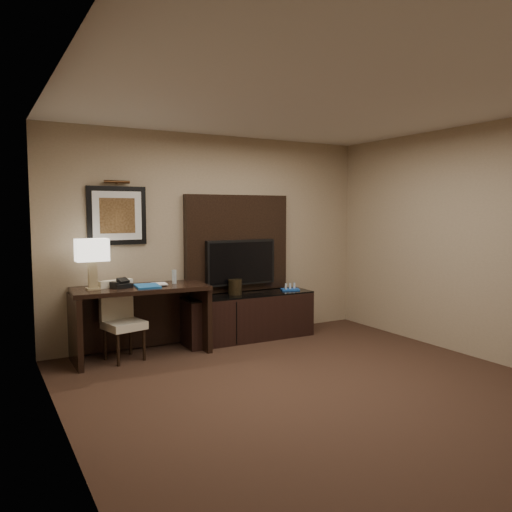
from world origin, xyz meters
TOP-DOWN VIEW (x-y plane):
  - floor at (0.00, 0.00)m, footprint 4.50×5.00m
  - ceiling at (0.00, 0.00)m, footprint 4.50×5.00m
  - wall_back at (0.00, 2.50)m, footprint 4.50×0.01m
  - wall_left at (-2.25, 0.00)m, footprint 0.01×5.00m
  - wall_right at (2.25, 0.00)m, footprint 0.01×5.00m
  - desk at (-1.13, 2.12)m, footprint 1.59×0.78m
  - credenza at (0.34, 2.20)m, footprint 1.79×0.55m
  - tv_wall_panel at (0.30, 2.44)m, footprint 1.50×0.12m
  - tv at (0.30, 2.34)m, footprint 1.00×0.08m
  - artwork at (-1.30, 2.48)m, footprint 0.70×0.04m
  - picture_light at (-1.30, 2.44)m, footprint 0.04×0.04m
  - desk_chair at (-1.35, 2.06)m, footprint 0.49×0.54m
  - table_lamp at (-1.66, 2.16)m, footprint 0.35×0.22m
  - desk_phone at (-1.36, 2.14)m, footprint 0.25×0.24m
  - blue_folder at (-1.08, 2.04)m, footprint 0.30×0.38m
  - book at (-0.99, 2.12)m, footprint 0.17×0.04m
  - water_bottle at (-0.71, 2.15)m, footprint 0.07×0.07m
  - ice_bucket at (0.15, 2.22)m, footprint 0.22×0.22m
  - minibar_tray at (0.98, 2.17)m, footprint 0.28×0.22m

SIDE VIEW (x-z plane):
  - floor at x=0.00m, z-range -0.01..0.00m
  - credenza at x=0.34m, z-range 0.00..0.61m
  - desk at x=-1.13m, z-range 0.00..0.83m
  - desk_chair at x=-1.35m, z-range 0.00..0.84m
  - minibar_tray at x=0.98m, z-range 0.61..0.70m
  - ice_bucket at x=0.15m, z-range 0.61..0.81m
  - blue_folder at x=-1.08m, z-range 0.83..0.85m
  - desk_phone at x=-1.36m, z-range 0.83..0.93m
  - water_bottle at x=-0.71m, z-range 0.83..0.99m
  - book at x=-0.99m, z-range 0.83..1.05m
  - tv at x=0.30m, z-range 0.72..1.32m
  - table_lamp at x=-1.66m, z-range 0.83..1.36m
  - tv_wall_panel at x=0.30m, z-range 0.62..1.92m
  - wall_back at x=0.00m, z-range 0.00..2.70m
  - wall_left at x=-2.25m, z-range 0.00..2.70m
  - wall_right at x=2.25m, z-range 0.00..2.70m
  - artwork at x=-1.30m, z-range 1.30..2.00m
  - picture_light at x=-1.30m, z-range 1.90..2.20m
  - ceiling at x=0.00m, z-range 2.70..2.71m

